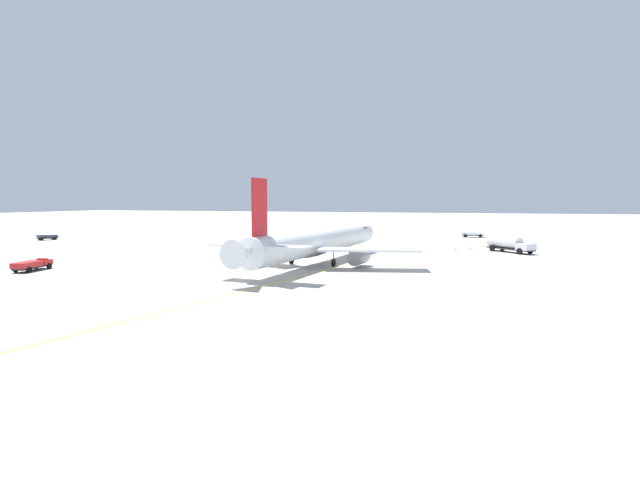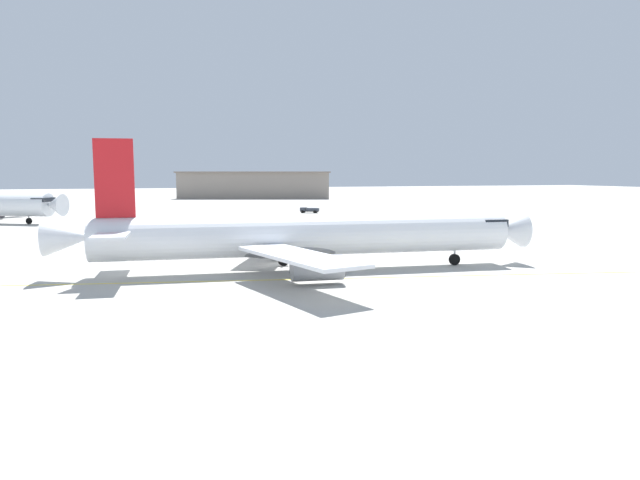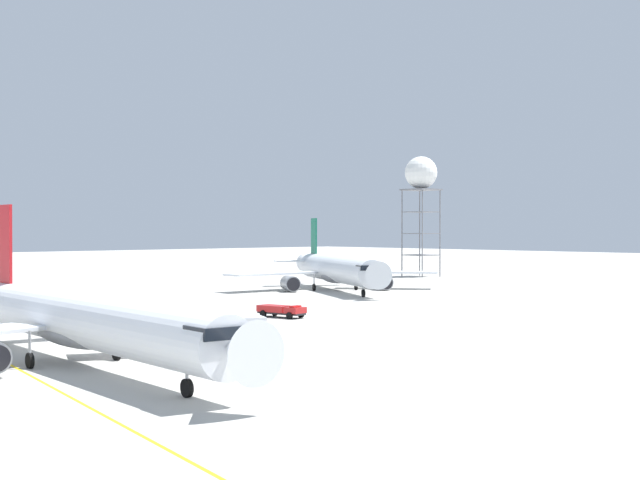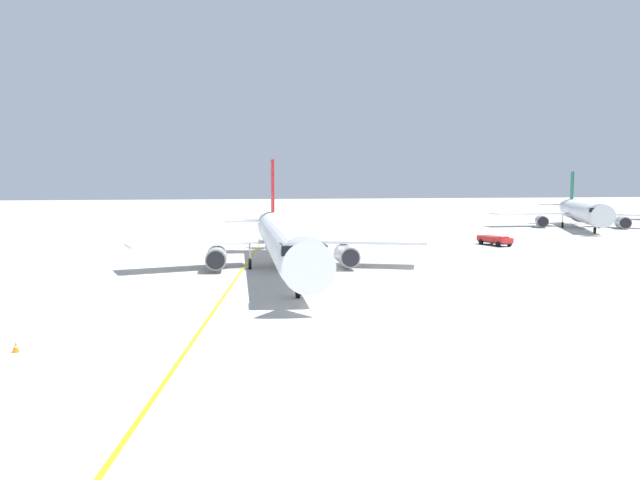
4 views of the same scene
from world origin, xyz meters
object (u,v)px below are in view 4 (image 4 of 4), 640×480
object	(u,v)px
airliner_secondary	(582,212)
safety_cone_near	(16,347)
ops_pickup_truck	(495,240)
airliner_main	(283,240)

from	to	relation	value
airliner_secondary	safety_cone_near	distance (m)	111.09
ops_pickup_truck	safety_cone_near	distance (m)	67.98
airliner_secondary	airliner_main	bearing A→B (deg)	-29.22
airliner_main	ops_pickup_truck	xyz separation A→B (m)	(33.50, 17.80, -2.31)
ops_pickup_truck	airliner_secondary	bearing A→B (deg)	118.52
ops_pickup_truck	safety_cone_near	bearing A→B (deg)	-59.19
airliner_secondary	safety_cone_near	bearing A→B (deg)	-23.08
airliner_main	safety_cone_near	bearing A→B (deg)	-29.86
airliner_main	ops_pickup_truck	size ratio (longest dim) A/B	7.55
ops_pickup_truck	safety_cone_near	world-z (taller)	ops_pickup_truck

